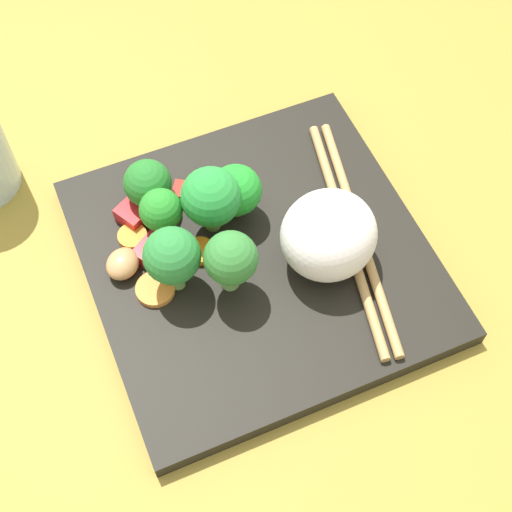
% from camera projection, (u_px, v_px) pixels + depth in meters
% --- Properties ---
extents(ground_plane, '(1.10, 1.10, 0.02)m').
position_uv_depth(ground_plane, '(257.00, 270.00, 0.63)').
color(ground_plane, olive).
extents(square_plate, '(0.27, 0.27, 0.02)m').
position_uv_depth(square_plate, '(257.00, 259.00, 0.62)').
color(square_plate, black).
rests_on(square_plate, ground_plane).
extents(rice_mound, '(0.10, 0.09, 0.07)m').
position_uv_depth(rice_mound, '(329.00, 235.00, 0.58)').
color(rice_mound, white).
rests_on(rice_mound, square_plate).
extents(broccoli_floret_0, '(0.04, 0.04, 0.05)m').
position_uv_depth(broccoli_floret_0, '(238.00, 190.00, 0.60)').
color(broccoli_floret_0, '#529543').
rests_on(broccoli_floret_0, square_plate).
extents(broccoli_floret_1, '(0.03, 0.03, 0.05)m').
position_uv_depth(broccoli_floret_1, '(161.00, 211.00, 0.59)').
color(broccoli_floret_1, '#53A041').
rests_on(broccoli_floret_1, square_plate).
extents(broccoli_floret_2, '(0.05, 0.05, 0.07)m').
position_uv_depth(broccoli_floret_2, '(211.00, 198.00, 0.59)').
color(broccoli_floret_2, '#64943A').
rests_on(broccoli_floret_2, square_plate).
extents(broccoli_floret_3, '(0.04, 0.04, 0.05)m').
position_uv_depth(broccoli_floret_3, '(148.00, 184.00, 0.61)').
color(broccoli_floret_3, '#639A46').
rests_on(broccoli_floret_3, square_plate).
extents(broccoli_floret_4, '(0.04, 0.04, 0.07)m').
position_uv_depth(broccoli_floret_4, '(231.00, 260.00, 0.56)').
color(broccoli_floret_4, '#7CBB58').
rests_on(broccoli_floret_4, square_plate).
extents(broccoli_floret_5, '(0.04, 0.04, 0.07)m').
position_uv_depth(broccoli_floret_5, '(174.00, 261.00, 0.56)').
color(broccoli_floret_5, '#6BA049').
rests_on(broccoli_floret_5, square_plate).
extents(carrot_slice_0, '(0.03, 0.03, 0.01)m').
position_uv_depth(carrot_slice_0, '(200.00, 251.00, 0.61)').
color(carrot_slice_0, orange).
rests_on(carrot_slice_0, square_plate).
extents(carrot_slice_1, '(0.03, 0.03, 0.01)m').
position_uv_depth(carrot_slice_1, '(133.00, 237.00, 0.61)').
color(carrot_slice_1, orange).
rests_on(carrot_slice_1, square_plate).
extents(carrot_slice_2, '(0.04, 0.04, 0.00)m').
position_uv_depth(carrot_slice_2, '(218.00, 198.00, 0.64)').
color(carrot_slice_2, orange).
rests_on(carrot_slice_2, square_plate).
extents(carrot_slice_3, '(0.04, 0.04, 0.00)m').
position_uv_depth(carrot_slice_3, '(154.00, 285.00, 0.59)').
color(carrot_slice_3, orange).
rests_on(carrot_slice_3, square_plate).
extents(carrot_slice_4, '(0.03, 0.03, 0.01)m').
position_uv_depth(carrot_slice_4, '(229.00, 253.00, 0.61)').
color(carrot_slice_4, orange).
rests_on(carrot_slice_4, square_plate).
extents(pepper_chunk_0, '(0.03, 0.03, 0.01)m').
position_uv_depth(pepper_chunk_0, '(187.00, 194.00, 0.63)').
color(pepper_chunk_0, red).
rests_on(pepper_chunk_0, square_plate).
extents(pepper_chunk_1, '(0.03, 0.03, 0.01)m').
position_uv_depth(pepper_chunk_1, '(134.00, 214.00, 0.62)').
color(pepper_chunk_1, red).
rests_on(pepper_chunk_1, square_plate).
extents(pepper_chunk_2, '(0.04, 0.04, 0.01)m').
position_uv_depth(pepper_chunk_2, '(154.00, 250.00, 0.60)').
color(pepper_chunk_2, red).
rests_on(pepper_chunk_2, square_plate).
extents(chicken_piece_1, '(0.04, 0.04, 0.02)m').
position_uv_depth(chicken_piece_1, '(123.00, 264.00, 0.59)').
color(chicken_piece_1, tan).
rests_on(chicken_piece_1, square_plate).
extents(chopstick_pair, '(0.06, 0.23, 0.01)m').
position_uv_depth(chopstick_pair, '(353.00, 233.00, 0.61)').
color(chopstick_pair, tan).
rests_on(chopstick_pair, square_plate).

